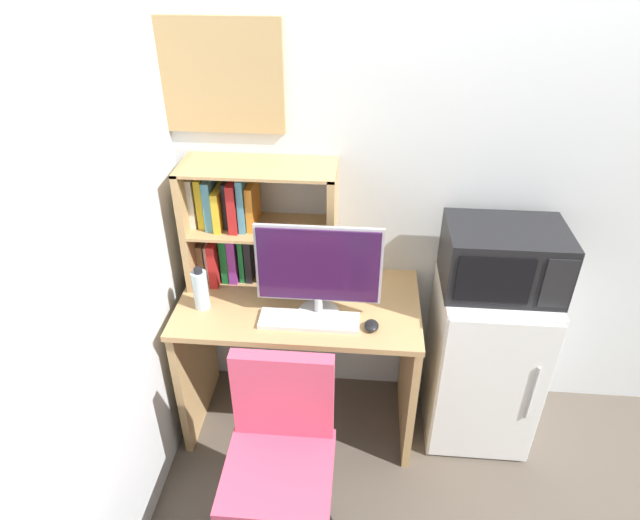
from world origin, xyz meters
The scene contains 11 objects.
wall_back centered at (0.40, 0.02, 1.30)m, with size 6.40×0.04×2.60m, color silver.
desk centered at (-0.99, -0.31, 0.53)m, with size 1.12×0.61×0.78m.
hutch_bookshelf centered at (-1.28, -0.13, 1.08)m, with size 0.69×0.29×0.60m.
monitor centered at (-0.89, -0.39, 1.02)m, with size 0.54×0.18×0.45m.
keyboard centered at (-0.93, -0.46, 0.79)m, with size 0.44×0.13×0.02m, color silver.
computer_mouse centered at (-0.66, -0.48, 0.79)m, with size 0.06×0.08×0.03m, color black.
water_bottle centered at (-1.43, -0.39, 0.87)m, with size 0.07×0.07×0.21m.
mini_fridge centered at (-0.10, -0.26, 0.44)m, with size 0.49×0.51×0.88m.
microwave centered at (-0.10, -0.26, 1.03)m, with size 0.51×0.36×0.29m.
desk_chair centered at (-0.99, -0.97, 0.42)m, with size 0.48×0.48×0.92m.
wall_corkboard centered at (-1.47, -0.01, 1.71)m, with size 0.79×0.02×0.48m, color tan.
Camera 1 is at (-0.72, -2.33, 2.29)m, focal length 30.63 mm.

